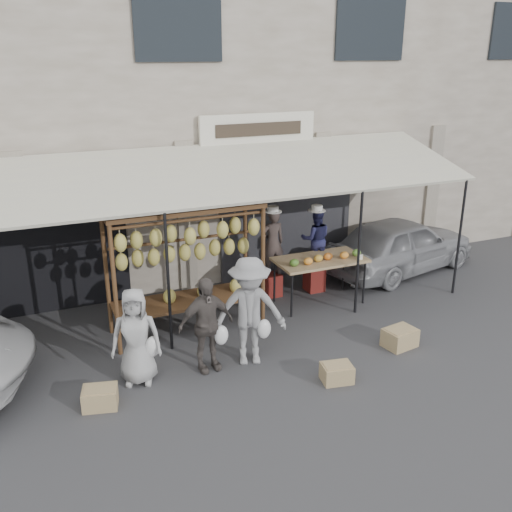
{
  "coord_description": "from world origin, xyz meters",
  "views": [
    {
      "loc": [
        -2.98,
        -6.98,
        4.59
      ],
      "look_at": [
        0.6,
        1.4,
        1.3
      ],
      "focal_mm": 40.0,
      "sensor_mm": 36.0,
      "label": 1
    }
  ],
  "objects_px": {
    "vendor_right": "(316,239)",
    "crate_near_a": "(337,373)",
    "banana_rack": "(185,245)",
    "crate_near_b": "(400,338)",
    "vendor_left": "(273,243)",
    "crate_far": "(100,398)",
    "produce_table": "(321,261)",
    "customer_left": "(136,337)",
    "sedan": "(401,244)",
    "customer_mid": "(206,325)",
    "customer_right": "(250,311)"
  },
  "relations": [
    {
      "from": "banana_rack",
      "to": "vendor_right",
      "type": "bearing_deg",
      "value": 14.04
    },
    {
      "from": "vendor_left",
      "to": "crate_near_a",
      "type": "height_order",
      "value": "vendor_left"
    },
    {
      "from": "vendor_right",
      "to": "customer_right",
      "type": "height_order",
      "value": "customer_right"
    },
    {
      "from": "customer_right",
      "to": "crate_near_b",
      "type": "bearing_deg",
      "value": 4.13
    },
    {
      "from": "produce_table",
      "to": "vendor_right",
      "type": "relative_size",
      "value": 1.39
    },
    {
      "from": "banana_rack",
      "to": "customer_right",
      "type": "distance_m",
      "value": 1.66
    },
    {
      "from": "vendor_right",
      "to": "crate_near_a",
      "type": "height_order",
      "value": "vendor_right"
    },
    {
      "from": "banana_rack",
      "to": "customer_left",
      "type": "xyz_separation_m",
      "value": [
        -1.15,
        -1.26,
        -0.84
      ]
    },
    {
      "from": "vendor_left",
      "to": "produce_table",
      "type": "bearing_deg",
      "value": 135.43
    },
    {
      "from": "crate_near_b",
      "to": "customer_left",
      "type": "bearing_deg",
      "value": 171.3
    },
    {
      "from": "customer_right",
      "to": "sedan",
      "type": "bearing_deg",
      "value": 43.03
    },
    {
      "from": "customer_left",
      "to": "customer_mid",
      "type": "xyz_separation_m",
      "value": [
        1.03,
        -0.06,
        0.01
      ]
    },
    {
      "from": "customer_right",
      "to": "sedan",
      "type": "xyz_separation_m",
      "value": [
        4.54,
        2.32,
        -0.25
      ]
    },
    {
      "from": "vendor_left",
      "to": "vendor_right",
      "type": "relative_size",
      "value": 1.07
    },
    {
      "from": "customer_left",
      "to": "sedan",
      "type": "height_order",
      "value": "customer_left"
    },
    {
      "from": "banana_rack",
      "to": "crate_near_b",
      "type": "distance_m",
      "value": 3.84
    },
    {
      "from": "crate_far",
      "to": "sedan",
      "type": "height_order",
      "value": "sedan"
    },
    {
      "from": "customer_left",
      "to": "crate_far",
      "type": "relative_size",
      "value": 3.17
    },
    {
      "from": "vendor_left",
      "to": "vendor_right",
      "type": "distance_m",
      "value": 0.9
    },
    {
      "from": "banana_rack",
      "to": "produce_table",
      "type": "height_order",
      "value": "banana_rack"
    },
    {
      "from": "customer_left",
      "to": "crate_near_b",
      "type": "xyz_separation_m",
      "value": [
        4.17,
        -0.64,
        -0.58
      ]
    },
    {
      "from": "customer_left",
      "to": "customer_right",
      "type": "xyz_separation_m",
      "value": [
        1.71,
        -0.13,
        0.13
      ]
    },
    {
      "from": "produce_table",
      "to": "banana_rack",
      "type": "bearing_deg",
      "value": -177.4
    },
    {
      "from": "banana_rack",
      "to": "crate_near_b",
      "type": "relative_size",
      "value": 5.08
    },
    {
      "from": "vendor_left",
      "to": "sedan",
      "type": "height_order",
      "value": "vendor_left"
    },
    {
      "from": "crate_near_b",
      "to": "customer_right",
      "type": "bearing_deg",
      "value": 168.23
    },
    {
      "from": "produce_table",
      "to": "customer_left",
      "type": "distance_m",
      "value": 4.04
    },
    {
      "from": "customer_right",
      "to": "vendor_right",
      "type": "bearing_deg",
      "value": 58.52
    },
    {
      "from": "vendor_left",
      "to": "customer_left",
      "type": "relative_size",
      "value": 0.89
    },
    {
      "from": "banana_rack",
      "to": "crate_near_b",
      "type": "xyz_separation_m",
      "value": [
        3.02,
        -1.9,
        -1.42
      ]
    },
    {
      "from": "vendor_right",
      "to": "sedan",
      "type": "xyz_separation_m",
      "value": [
        2.25,
        0.22,
        -0.48
      ]
    },
    {
      "from": "customer_left",
      "to": "sedan",
      "type": "xyz_separation_m",
      "value": [
        6.25,
        2.2,
        -0.11
      ]
    },
    {
      "from": "customer_right",
      "to": "crate_near_a",
      "type": "bearing_deg",
      "value": -30.75
    },
    {
      "from": "crate_near_a",
      "to": "crate_near_b",
      "type": "height_order",
      "value": "crate_near_b"
    },
    {
      "from": "banana_rack",
      "to": "customer_right",
      "type": "bearing_deg",
      "value": -67.78
    },
    {
      "from": "customer_left",
      "to": "crate_near_b",
      "type": "height_order",
      "value": "customer_left"
    },
    {
      "from": "customer_left",
      "to": "vendor_right",
      "type": "bearing_deg",
      "value": 43.66
    },
    {
      "from": "customer_right",
      "to": "banana_rack",
      "type": "bearing_deg",
      "value": 128.12
    },
    {
      "from": "vendor_right",
      "to": "sedan",
      "type": "height_order",
      "value": "vendor_right"
    },
    {
      "from": "customer_mid",
      "to": "sedan",
      "type": "distance_m",
      "value": 5.69
    },
    {
      "from": "banana_rack",
      "to": "produce_table",
      "type": "distance_m",
      "value": 2.74
    },
    {
      "from": "customer_right",
      "to": "crate_far",
      "type": "bearing_deg",
      "value": -156.67
    },
    {
      "from": "produce_table",
      "to": "crate_far",
      "type": "xyz_separation_m",
      "value": [
        -4.42,
        -1.82,
        -0.73
      ]
    },
    {
      "from": "customer_mid",
      "to": "customer_left",
      "type": "bearing_deg",
      "value": 170.53
    },
    {
      "from": "vendor_left",
      "to": "crate_far",
      "type": "relative_size",
      "value": 2.82
    },
    {
      "from": "customer_left",
      "to": "produce_table",
      "type": "bearing_deg",
      "value": 37.39
    },
    {
      "from": "vendor_left",
      "to": "crate_far",
      "type": "distance_m",
      "value": 4.6
    },
    {
      "from": "sedan",
      "to": "produce_table",
      "type": "bearing_deg",
      "value": 95.69
    },
    {
      "from": "customer_mid",
      "to": "crate_near_b",
      "type": "xyz_separation_m",
      "value": [
        3.14,
        -0.58,
        -0.59
      ]
    },
    {
      "from": "vendor_right",
      "to": "crate_far",
      "type": "height_order",
      "value": "vendor_right"
    }
  ]
}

